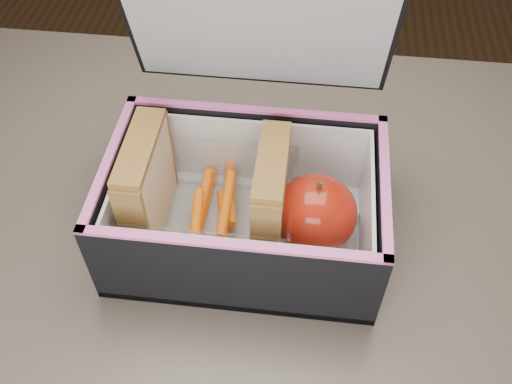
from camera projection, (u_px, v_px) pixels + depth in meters
The scene contains 8 objects.
kitchen_table at pixel (230, 314), 0.66m from camera, with size 1.20×0.80×0.75m.
lunch_bag at pixel (246, 199), 0.58m from camera, with size 0.27×0.24×0.27m.
plastic_tub at pixel (210, 206), 0.59m from camera, with size 0.17×0.12×0.07m, color white, non-canonical shape.
sandwich_left at pixel (147, 185), 0.57m from camera, with size 0.03×0.10×0.12m.
sandwich_right at pixel (271, 197), 0.57m from camera, with size 0.03×0.10×0.11m.
carrot_sticks at pixel (212, 207), 0.61m from camera, with size 0.05×0.14×0.03m.
paper_napkin at pixel (317, 234), 0.60m from camera, with size 0.08×0.08×0.01m, color white.
red_apple at pixel (316, 213), 0.57m from camera, with size 0.11×0.11×0.09m.
Camera 1 is at (0.07, -0.32, 1.25)m, focal length 40.00 mm.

